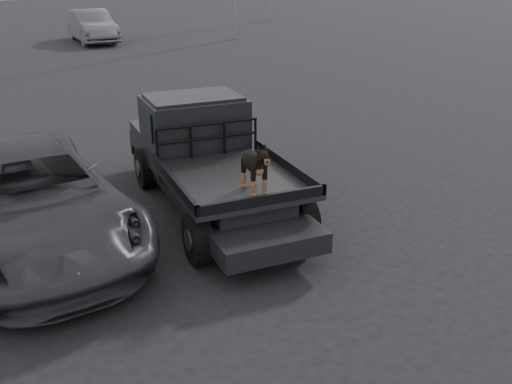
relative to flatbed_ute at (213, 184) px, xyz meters
name	(u,v)px	position (x,y,z in m)	size (l,w,h in m)	color
ground	(305,255)	(0.68, -2.11, -0.46)	(120.00, 120.00, 0.00)	black
flatbed_ute	(213,184)	(0.00, 0.00, 0.00)	(2.00, 5.40, 0.92)	black
ute_cab	(194,120)	(0.00, 0.95, 0.90)	(1.72, 1.30, 0.88)	black
headache_rack	(208,140)	(0.00, 0.20, 0.74)	(1.80, 0.08, 0.55)	black
dog	(254,167)	(0.09, -1.58, 0.83)	(0.32, 0.60, 0.74)	black
parked_suv	(28,199)	(-2.96, -0.16, 0.28)	(2.47, 5.35, 1.49)	#2E2F33
distant_car_a	(92,26)	(1.33, 22.39, 0.34)	(1.68, 4.83, 1.59)	#515257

